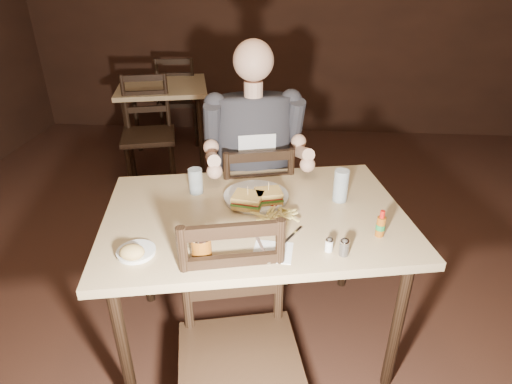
# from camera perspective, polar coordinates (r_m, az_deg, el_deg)

# --- Properties ---
(room_shell) EXTENTS (7.00, 7.00, 7.00)m
(room_shell) POSITION_cam_1_polar(r_m,az_deg,el_deg) (1.44, 8.75, 13.32)
(room_shell) COLOR black
(room_shell) RESTS_ON ground
(main_table) EXTENTS (1.49, 1.14, 0.77)m
(main_table) POSITION_cam_1_polar(r_m,az_deg,el_deg) (1.96, -0.11, -4.57)
(main_table) COLOR tan
(main_table) RESTS_ON ground
(bg_table) EXTENTS (0.96, 0.96, 0.77)m
(bg_table) POSITION_cam_1_polar(r_m,az_deg,el_deg) (4.20, -12.27, 12.64)
(bg_table) COLOR tan
(bg_table) RESTS_ON ground
(chair_far) EXTENTS (0.52, 0.55, 0.91)m
(chair_far) POSITION_cam_1_polar(r_m,az_deg,el_deg) (2.57, -0.33, -2.30)
(chair_far) COLOR black
(chair_far) RESTS_ON ground
(chair_near) EXTENTS (0.54, 0.57, 0.95)m
(chair_near) POSITION_cam_1_polar(r_m,az_deg,el_deg) (1.68, -2.15, -21.88)
(chair_near) COLOR black
(chair_near) RESTS_ON ground
(bg_chair_far) EXTENTS (0.50, 0.53, 0.94)m
(bg_chair_far) POSITION_cam_1_polar(r_m,az_deg,el_deg) (4.77, -10.24, 12.01)
(bg_chair_far) COLOR black
(bg_chair_far) RESTS_ON ground
(bg_chair_near) EXTENTS (0.54, 0.57, 0.95)m
(bg_chair_near) POSITION_cam_1_polar(r_m,az_deg,el_deg) (3.77, -14.15, 7.29)
(bg_chair_near) COLOR black
(bg_chair_near) RESTS_ON ground
(diner) EXTENTS (0.65, 0.56, 0.96)m
(diner) POSITION_cam_1_polar(r_m,az_deg,el_deg) (2.31, -0.16, 7.74)
(diner) COLOR #29272C
(diner) RESTS_ON chair_far
(dinner_plate) EXTENTS (0.35, 0.35, 0.02)m
(dinner_plate) POSITION_cam_1_polar(r_m,az_deg,el_deg) (2.04, 0.01, -0.69)
(dinner_plate) COLOR white
(dinner_plate) RESTS_ON main_table
(sandwich_left) EXTENTS (0.15, 0.13, 0.11)m
(sandwich_left) POSITION_cam_1_polar(r_m,az_deg,el_deg) (1.92, -1.09, -0.50)
(sandwich_left) COLOR #D6AB51
(sandwich_left) RESTS_ON dinner_plate
(sandwich_right) EXTENTS (0.14, 0.13, 0.10)m
(sandwich_right) POSITION_cam_1_polar(r_m,az_deg,el_deg) (1.95, 1.68, -0.04)
(sandwich_right) COLOR #D6AB51
(sandwich_right) RESTS_ON dinner_plate
(fries_pile) EXTENTS (0.26, 0.21, 0.04)m
(fries_pile) POSITION_cam_1_polar(r_m,az_deg,el_deg) (1.85, 2.51, -2.89)
(fries_pile) COLOR #D1BC60
(fries_pile) RESTS_ON dinner_plate
(ketchup_dollop) EXTENTS (0.05, 0.05, 0.01)m
(ketchup_dollop) POSITION_cam_1_polar(r_m,az_deg,el_deg) (1.95, 2.30, -1.64)
(ketchup_dollop) COLOR maroon
(ketchup_dollop) RESTS_ON dinner_plate
(glass_left) EXTENTS (0.08, 0.08, 0.12)m
(glass_left) POSITION_cam_1_polar(r_m,az_deg,el_deg) (2.09, -8.04, 1.46)
(glass_left) COLOR silver
(glass_left) RESTS_ON main_table
(glass_right) EXTENTS (0.08, 0.08, 0.16)m
(glass_right) POSITION_cam_1_polar(r_m,az_deg,el_deg) (2.03, 11.24, 0.84)
(glass_right) COLOR silver
(glass_right) RESTS_ON main_table
(hot_sauce) EXTENTS (0.04, 0.04, 0.12)m
(hot_sauce) POSITION_cam_1_polar(r_m,az_deg,el_deg) (1.81, 16.33, -4.03)
(hot_sauce) COLOR #8B4610
(hot_sauce) RESTS_ON main_table
(salt_shaker) EXTENTS (0.04, 0.04, 0.06)m
(salt_shaker) POSITION_cam_1_polar(r_m,az_deg,el_deg) (1.69, 9.71, -6.96)
(salt_shaker) COLOR white
(salt_shaker) RESTS_ON main_table
(pepper_shaker) EXTENTS (0.04, 0.04, 0.07)m
(pepper_shaker) POSITION_cam_1_polar(r_m,az_deg,el_deg) (1.68, 11.68, -7.26)
(pepper_shaker) COLOR #38332D
(pepper_shaker) RESTS_ON main_table
(syrup_dispenser) EXTENTS (0.10, 0.10, 0.11)m
(syrup_dispenser) POSITION_cam_1_polar(r_m,az_deg,el_deg) (1.64, -7.31, -7.05)
(syrup_dispenser) COLOR #8B4610
(syrup_dispenser) RESTS_ON main_table
(napkin) EXTENTS (0.16, 0.15, 0.00)m
(napkin) POSITION_cam_1_polar(r_m,az_deg,el_deg) (1.68, 2.25, -7.95)
(napkin) COLOR white
(napkin) RESTS_ON main_table
(knife) EXTENTS (0.08, 0.19, 0.00)m
(knife) POSITION_cam_1_polar(r_m,az_deg,el_deg) (1.69, 0.79, -7.47)
(knife) COLOR silver
(knife) RESTS_ON napkin
(fork) EXTENTS (0.09, 0.14, 0.00)m
(fork) POSITION_cam_1_polar(r_m,az_deg,el_deg) (1.77, 4.84, -5.82)
(fork) COLOR silver
(fork) RESTS_ON napkin
(side_plate) EXTENTS (0.17, 0.17, 0.01)m
(side_plate) POSITION_cam_1_polar(r_m,az_deg,el_deg) (1.73, -15.66, -7.78)
(side_plate) COLOR white
(side_plate) RESTS_ON main_table
(bread_roll) EXTENTS (0.11, 0.09, 0.06)m
(bread_roll) POSITION_cam_1_polar(r_m,az_deg,el_deg) (1.68, -16.21, -7.70)
(bread_roll) COLOR tan
(bread_roll) RESTS_ON side_plate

